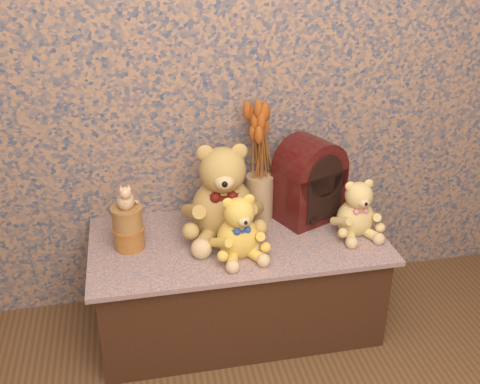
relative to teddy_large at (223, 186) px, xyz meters
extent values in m
cube|color=#35496D|center=(0.05, 0.23, 0.64)|extent=(3.00, 0.10, 2.60)
cube|color=#3A4977|center=(0.05, -0.06, -0.44)|extent=(1.21, 0.60, 0.44)
cylinder|color=tan|center=(0.18, 0.10, -0.12)|extent=(0.16, 0.16, 0.20)
cylinder|color=gold|center=(-0.39, -0.04, -0.17)|extent=(0.14, 0.14, 0.09)
cylinder|color=tan|center=(-0.39, -0.04, -0.08)|extent=(0.16, 0.16, 0.09)
camera|label=1|loc=(-0.34, -2.04, 1.01)|focal=42.35mm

